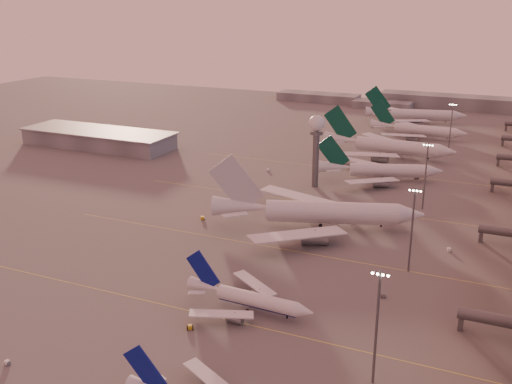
% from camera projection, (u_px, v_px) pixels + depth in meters
% --- Properties ---
extents(ground, '(700.00, 700.00, 0.00)m').
position_uv_depth(ground, '(134.00, 322.00, 143.75)').
color(ground, '#4D4B4B').
rests_on(ground, ground).
extents(taxiway_markings, '(180.00, 185.25, 0.02)m').
position_uv_depth(taxiway_markings, '(325.00, 255.00, 180.72)').
color(taxiway_markings, '#D4C34A').
rests_on(taxiway_markings, ground).
extents(hangar, '(82.00, 27.00, 8.50)m').
position_uv_depth(hangar, '(99.00, 138.00, 310.34)').
color(hangar, slate).
rests_on(hangar, ground).
extents(radar_tower, '(6.40, 6.40, 31.10)m').
position_uv_depth(radar_tower, '(316.00, 137.00, 239.40)').
color(radar_tower, '#515458').
rests_on(radar_tower, ground).
extents(mast_a, '(3.60, 0.56, 25.00)m').
position_uv_depth(mast_a, '(377.00, 322.00, 117.01)').
color(mast_a, '#515458').
rests_on(mast_a, ground).
extents(mast_b, '(3.60, 0.56, 25.00)m').
position_uv_depth(mast_b, '(412.00, 226.00, 165.89)').
color(mast_b, '#515458').
rests_on(mast_b, ground).
extents(mast_c, '(3.60, 0.56, 25.00)m').
position_uv_depth(mast_c, '(426.00, 173.00, 215.54)').
color(mast_c, '#515458').
rests_on(mast_c, ground).
extents(mast_d, '(3.60, 0.56, 25.00)m').
position_uv_depth(mast_d, '(451.00, 126.00, 294.40)').
color(mast_d, '#515458').
rests_on(mast_d, ground).
extents(distant_horizon, '(165.00, 37.50, 9.00)m').
position_uv_depth(distant_horizon, '(405.00, 101.00, 423.63)').
color(distant_horizon, slate).
rests_on(distant_horizon, ground).
extents(narrowbody_mid, '(34.93, 27.86, 13.64)m').
position_uv_depth(narrowbody_mid, '(249.00, 301.00, 148.05)').
color(narrowbody_mid, silver).
rests_on(narrowbody_mid, ground).
extents(widebody_white, '(68.88, 54.31, 25.15)m').
position_uv_depth(widebody_white, '(318.00, 216.00, 199.93)').
color(widebody_white, silver).
rests_on(widebody_white, ground).
extents(greentail_a, '(51.05, 40.58, 19.20)m').
position_uv_depth(greentail_a, '(380.00, 173.00, 252.99)').
color(greentail_a, silver).
rests_on(greentail_a, ground).
extents(greentail_b, '(64.90, 52.39, 23.57)m').
position_uv_depth(greentail_b, '(388.00, 149.00, 289.09)').
color(greentail_b, silver).
rests_on(greentail_b, ground).
extents(greentail_c, '(53.51, 43.14, 19.43)m').
position_uv_depth(greentail_c, '(418.00, 132.00, 328.67)').
color(greentail_c, silver).
rests_on(greentail_c, ground).
extents(greentail_d, '(60.35, 48.18, 22.29)m').
position_uv_depth(greentail_d, '(415.00, 117.00, 367.31)').
color(greentail_d, silver).
rests_on(greentail_d, ground).
extents(gsv_truck_a, '(5.20, 2.22, 2.05)m').
position_uv_depth(gsv_truck_a, '(8.00, 361.00, 126.49)').
color(gsv_truck_a, silver).
rests_on(gsv_truck_a, ground).
extents(gsv_tug_mid, '(3.62, 4.08, 1.00)m').
position_uv_depth(gsv_tug_mid, '(190.00, 327.00, 140.38)').
color(gsv_tug_mid, gold).
rests_on(gsv_tug_mid, ground).
extents(gsv_truck_b, '(6.11, 3.89, 2.32)m').
position_uv_depth(gsv_truck_b, '(385.00, 293.00, 154.94)').
color(gsv_truck_b, '#595B5E').
rests_on(gsv_truck_b, ground).
extents(gsv_truck_c, '(6.32, 5.41, 2.50)m').
position_uv_depth(gsv_truck_c, '(204.00, 216.00, 209.02)').
color(gsv_truck_c, gold).
rests_on(gsv_truck_c, ground).
extents(gsv_catering_b, '(5.66, 3.94, 4.25)m').
position_uv_depth(gsv_catering_b, '(450.00, 245.00, 182.68)').
color(gsv_catering_b, silver).
rests_on(gsv_catering_b, ground).
extents(gsv_truck_d, '(2.74, 5.60, 2.16)m').
position_uv_depth(gsv_truck_d, '(268.00, 168.00, 267.44)').
color(gsv_truck_d, silver).
rests_on(gsv_truck_d, ground).
extents(gsv_tug_hangar, '(3.48, 3.18, 0.85)m').
position_uv_depth(gsv_tug_hangar, '(416.00, 178.00, 255.16)').
color(gsv_tug_hangar, silver).
rests_on(gsv_tug_hangar, ground).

